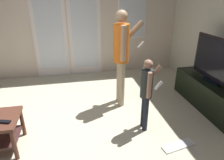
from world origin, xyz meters
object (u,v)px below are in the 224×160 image
person_adult (122,51)px  person_child (147,89)px  tv_remote_black (3,122)px  loose_keyboard (178,146)px  tv_stand (209,95)px  flat_screen_tv (216,61)px

person_adult → person_child: 0.86m
person_child → tv_remote_black: person_child is taller
tv_remote_black → person_adult: bearing=46.2°
person_adult → loose_keyboard: person_adult is taller
person_adult → tv_remote_black: (-1.63, -0.92, -0.50)m
tv_stand → tv_remote_black: size_ratio=8.81×
person_child → tv_remote_black: 1.81m
tv_remote_black → flat_screen_tv: bearing=25.6°
loose_keyboard → tv_stand: bearing=39.4°
person_adult → person_child: (0.16, -0.78, -0.33)m
tv_stand → flat_screen_tv: size_ratio=1.42×
tv_stand → person_child: bearing=-165.4°
person_adult → tv_remote_black: 1.94m
tv_remote_black → loose_keyboard: bearing=8.0°
tv_stand → loose_keyboard: (-0.97, -0.80, -0.23)m
tv_stand → person_child: 1.36m
flat_screen_tv → loose_keyboard: flat_screen_tv is taller
person_adult → person_child: size_ratio=1.52×
tv_stand → flat_screen_tv: 0.60m
flat_screen_tv → person_child: flat_screen_tv is taller
flat_screen_tv → tv_stand: bearing=-65.1°
tv_stand → loose_keyboard: 1.28m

